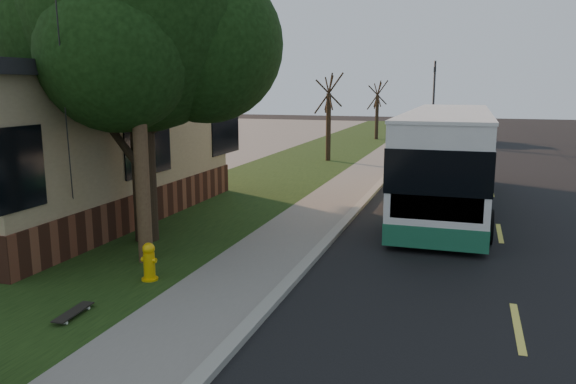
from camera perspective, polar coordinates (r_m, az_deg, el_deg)
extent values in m
plane|color=black|center=(10.22, -1.07, -10.78)|extent=(120.00, 120.00, 0.00)
cube|color=black|center=(19.37, 20.18, -1.04)|extent=(8.00, 80.00, 0.01)
cube|color=gray|center=(19.59, 8.44, -0.20)|extent=(0.25, 80.00, 0.12)
cube|color=slate|center=(19.77, 5.58, -0.08)|extent=(2.00, 80.00, 0.08)
cube|color=black|center=(20.78, -3.89, 0.46)|extent=(5.00, 80.00, 0.07)
cube|color=slate|center=(26.15, -24.72, 1.59)|extent=(15.00, 80.00, 0.04)
cylinder|color=#DDAC0B|center=(11.17, -13.91, -7.32)|extent=(0.22, 0.22, 0.55)
sphere|color=#DDAC0B|center=(11.07, -13.99, -5.62)|extent=(0.24, 0.24, 0.24)
cylinder|color=#DDAC0B|center=(11.13, -13.94, -6.71)|extent=(0.30, 0.10, 0.10)
cylinder|color=#DDAC0B|center=(11.13, -13.94, -6.71)|extent=(0.10, 0.18, 0.10)
cylinder|color=#DDAC0B|center=(11.25, -13.85, -8.55)|extent=(0.32, 0.32, 0.04)
cylinder|color=#473321|center=(11.88, -15.23, 14.36)|extent=(0.30, 0.30, 9.00)
cylinder|color=#2D2D30|center=(11.49, -21.89, 10.25)|extent=(2.52, 3.21, 7.60)
cylinder|color=black|center=(13.71, -14.48, 3.39)|extent=(0.56, 0.56, 4.00)
sphere|color=black|center=(13.69, -15.13, 16.79)|extent=(5.20, 5.20, 5.20)
sphere|color=black|center=(13.47, -8.40, 14.57)|extent=(3.60, 3.60, 3.60)
sphere|color=black|center=(14.01, -20.27, 15.12)|extent=(3.80, 3.80, 3.80)
sphere|color=black|center=(12.37, -17.06, 13.18)|extent=(3.20, 3.20, 3.20)
sphere|color=black|center=(15.23, -14.22, 17.70)|extent=(3.40, 3.40, 3.40)
cylinder|color=black|center=(27.85, 4.12, 6.58)|extent=(0.24, 0.24, 3.30)
cylinder|color=black|center=(27.78, 4.17, 9.98)|extent=(1.38, 0.57, 2.01)
cylinder|color=black|center=(27.78, 4.17, 9.98)|extent=(0.74, 1.21, 1.58)
cylinder|color=black|center=(27.78, 4.17, 9.98)|extent=(0.65, 1.05, 1.95)
cylinder|color=black|center=(27.78, 4.17, 9.98)|extent=(1.28, 0.53, 1.33)
cylinder|color=black|center=(27.78, 4.17, 9.98)|extent=(0.75, 1.21, 1.70)
cylinder|color=black|center=(39.52, 9.01, 7.52)|extent=(0.24, 0.24, 3.03)
cylinder|color=black|center=(39.46, 9.08, 9.71)|extent=(1.38, 0.57, 2.01)
cylinder|color=black|center=(39.46, 9.08, 9.71)|extent=(0.74, 1.21, 1.58)
cylinder|color=black|center=(39.46, 9.08, 9.71)|extent=(0.65, 1.05, 1.95)
cylinder|color=black|center=(39.46, 9.08, 9.71)|extent=(1.28, 0.53, 1.33)
cylinder|color=black|center=(39.46, 9.08, 9.71)|extent=(0.75, 1.21, 1.70)
cylinder|color=#2D2D30|center=(43.08, 14.56, 9.12)|extent=(0.16, 0.16, 5.50)
imported|color=black|center=(43.07, 14.68, 11.45)|extent=(0.18, 0.22, 1.10)
cube|color=silver|center=(18.05, 15.89, 3.83)|extent=(2.29, 11.00, 2.48)
cube|color=#1C6342|center=(18.24, 15.68, -0.17)|extent=(2.31, 11.02, 0.50)
cube|color=black|center=(18.03, 15.92, 4.41)|extent=(2.33, 11.04, 1.01)
cube|color=black|center=(12.66, 14.90, 0.43)|extent=(1.99, 0.06, 1.47)
cube|color=yellow|center=(12.51, 15.18, 6.02)|extent=(1.47, 0.06, 0.32)
cube|color=#FFF2CC|center=(12.92, 11.62, -4.00)|extent=(0.23, 0.04, 0.14)
cube|color=#FFF2CC|center=(12.86, 17.74, -4.38)|extent=(0.23, 0.04, 0.14)
cube|color=silver|center=(17.95, 16.09, 7.82)|extent=(2.34, 11.05, 0.08)
cylinder|color=black|center=(14.39, 10.44, -2.78)|extent=(0.26, 0.84, 0.84)
cylinder|color=black|center=(14.30, 19.60, -3.33)|extent=(0.26, 0.84, 0.84)
cylinder|color=black|center=(17.42, 11.79, -0.47)|extent=(0.26, 0.84, 0.84)
cylinder|color=black|center=(17.34, 19.34, -0.91)|extent=(0.26, 0.84, 0.84)
cylinder|color=black|center=(22.28, 13.17, 1.91)|extent=(0.26, 0.84, 0.84)
cylinder|color=black|center=(22.22, 19.07, 1.57)|extent=(0.26, 0.84, 0.84)
cube|color=black|center=(9.93, -20.97, -11.31)|extent=(0.29, 0.89, 0.02)
cylinder|color=silver|center=(9.71, -21.98, -12.16)|extent=(0.20, 0.07, 0.05)
cylinder|color=silver|center=(10.18, -19.98, -10.95)|extent=(0.20, 0.07, 0.05)
cube|color=#13321F|center=(22.12, -16.44, 2.48)|extent=(1.95, 1.75, 1.37)
cube|color=#13321F|center=(22.03, -16.54, 4.37)|extent=(2.02, 1.82, 0.09)
imported|color=black|center=(39.03, 17.71, 5.89)|extent=(2.13, 4.58, 1.52)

